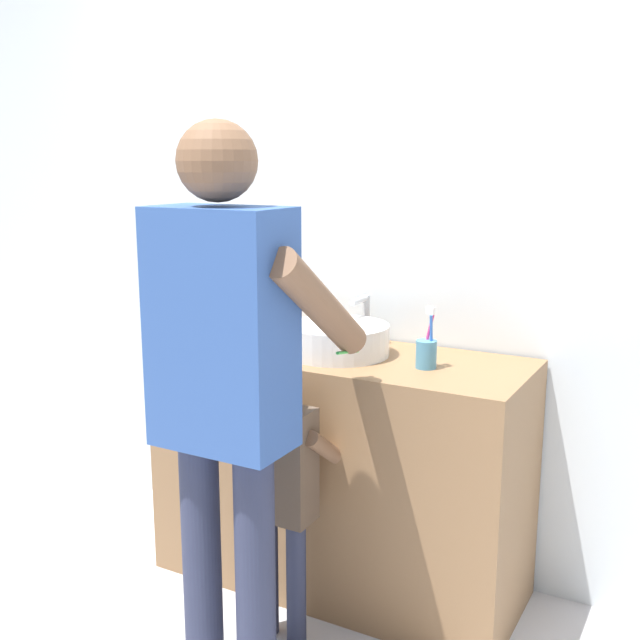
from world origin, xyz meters
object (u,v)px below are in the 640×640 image
Objects in this scene: toothbrush_cup at (426,352)px; soap_bottle at (262,323)px; child_toddler at (283,479)px; adult_parent at (226,364)px.

soap_bottle is (-0.70, 0.07, 0.01)m from toothbrush_cup.
child_toddler is 0.53m from adult_parent.
soap_bottle is 0.79m from adult_parent.
adult_parent is at bearing -119.35° from toothbrush_cup.
child_toddler is 0.56× the size of adult_parent.
soap_bottle is 0.10× the size of adult_parent.
toothbrush_cup is 0.73m from adult_parent.
adult_parent is (0.34, -0.71, 0.05)m from soap_bottle.
toothbrush_cup reaches higher than soap_bottle.
child_toddler is at bearing -133.34° from toothbrush_cup.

